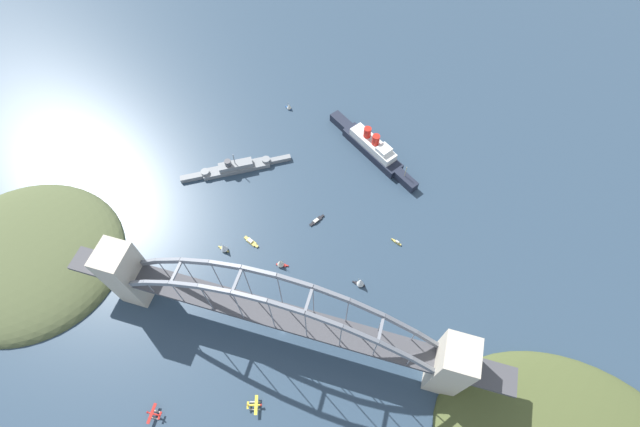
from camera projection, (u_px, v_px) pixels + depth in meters
ground_plane at (283, 331)px, 260.49m from camera, size 1400.00×1400.00×0.00m
harbor_arch_bridge at (279, 316)px, 236.43m from camera, size 250.23×19.07×69.60m
headland_west_shore at (25, 260)px, 284.51m from camera, size 126.37×116.07×27.28m
ocean_liner at (372, 147)px, 326.12m from camera, size 78.05×58.41×20.67m
naval_cruiser at (235, 167)px, 320.13m from camera, size 72.26×45.20×17.36m
seaplane_taxiing_near_bridge at (255, 405)px, 237.44m from camera, size 8.49×10.09×4.72m
seaplane_second_in_formation at (154, 414)px, 235.05m from camera, size 8.20×10.48×4.90m
small_boat_0 at (289, 106)px, 352.35m from camera, size 6.09×4.59×6.09m
small_boat_1 at (251, 242)px, 290.82m from camera, size 11.68×6.45×2.06m
small_boat_2 at (397, 242)px, 290.55m from camera, size 7.35×3.69×2.39m
small_boat_3 at (317, 220)px, 299.37m from camera, size 8.05×11.47×1.88m
small_boat_4 at (224, 247)px, 284.95m from camera, size 8.16×5.40×8.65m
small_boat_5 at (361, 282)px, 272.12m from camera, size 8.38×5.06×9.22m
small_boat_6 at (281, 263)px, 279.52m from camera, size 8.00×4.96×7.95m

